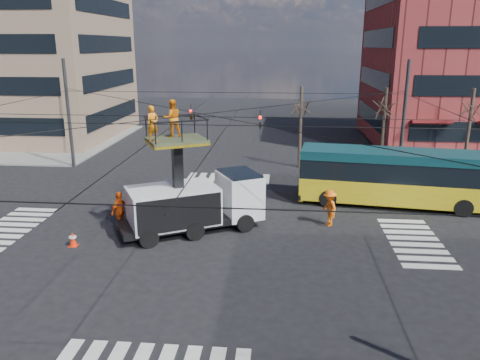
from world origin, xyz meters
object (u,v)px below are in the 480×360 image
flagger (329,208)px  traffic_cone (73,239)px  city_bus (399,176)px  worker_ground (119,211)px  utility_truck (194,190)px

flagger → traffic_cone: bearing=-93.4°
traffic_cone → flagger: flagger is taller
city_bus → worker_ground: bearing=-153.0°
city_bus → utility_truck: bearing=-148.8°
utility_truck → city_bus: 11.89m
traffic_cone → worker_ground: bearing=53.6°
traffic_cone → worker_ground: worker_ground is taller
city_bus → flagger: size_ratio=5.98×
city_bus → flagger: 5.55m
worker_ground → flagger: (10.43, 1.56, -0.05)m
utility_truck → worker_ground: (-3.72, -0.37, -1.09)m
traffic_cone → worker_ground: size_ratio=0.34×
worker_ground → flagger: bearing=-63.0°
utility_truck → traffic_cone: size_ratio=10.50×
city_bus → flagger: bearing=-132.0°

